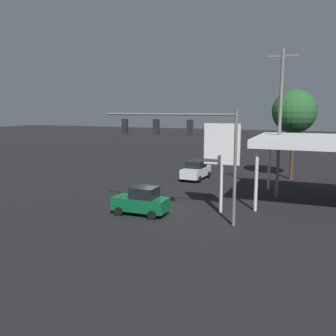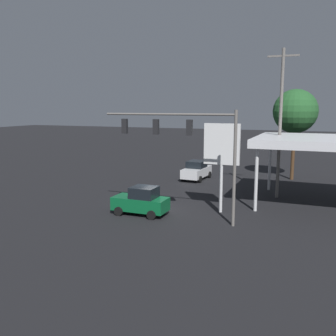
{
  "view_description": "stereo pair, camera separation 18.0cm",
  "coord_description": "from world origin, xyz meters",
  "px_view_note": "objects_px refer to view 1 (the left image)",
  "views": [
    {
      "loc": [
        -10.37,
        23.89,
        7.37
      ],
      "look_at": [
        0.0,
        -2.0,
        2.81
      ],
      "focal_mm": 40.0,
      "sensor_mm": 36.0,
      "label": 1
    },
    {
      "loc": [
        -10.54,
        23.82,
        7.37
      ],
      "look_at": [
        0.0,
        -2.0,
        2.81
      ],
      "focal_mm": 40.0,
      "sensor_mm": 36.0,
      "label": 2
    }
  ],
  "objects_px": {
    "utility_pole": "(280,121)",
    "hatchback_crossing": "(142,201)",
    "price_sign": "(222,148)",
    "sedan_far": "(196,170)",
    "street_tree": "(294,112)",
    "traffic_signal_assembly": "(184,138)"
  },
  "relations": [
    {
      "from": "price_sign",
      "to": "sedan_far",
      "type": "xyz_separation_m",
      "value": [
        5.32,
        -10.95,
        -3.6
      ]
    },
    {
      "from": "street_tree",
      "to": "hatchback_crossing",
      "type": "bearing_deg",
      "value": 63.23
    },
    {
      "from": "utility_pole",
      "to": "street_tree",
      "type": "bearing_deg",
      "value": -93.74
    },
    {
      "from": "traffic_signal_assembly",
      "to": "utility_pole",
      "type": "height_order",
      "value": "utility_pole"
    },
    {
      "from": "price_sign",
      "to": "hatchback_crossing",
      "type": "bearing_deg",
      "value": 28.27
    },
    {
      "from": "price_sign",
      "to": "sedan_far",
      "type": "relative_size",
      "value": 1.39
    },
    {
      "from": "traffic_signal_assembly",
      "to": "price_sign",
      "type": "distance_m",
      "value": 3.41
    },
    {
      "from": "utility_pole",
      "to": "hatchback_crossing",
      "type": "height_order",
      "value": "utility_pole"
    },
    {
      "from": "traffic_signal_assembly",
      "to": "sedan_far",
      "type": "height_order",
      "value": "traffic_signal_assembly"
    },
    {
      "from": "utility_pole",
      "to": "sedan_far",
      "type": "bearing_deg",
      "value": -29.99
    },
    {
      "from": "utility_pole",
      "to": "hatchback_crossing",
      "type": "distance_m",
      "value": 13.03
    },
    {
      "from": "price_sign",
      "to": "street_tree",
      "type": "height_order",
      "value": "street_tree"
    },
    {
      "from": "traffic_signal_assembly",
      "to": "sedan_far",
      "type": "relative_size",
      "value": 2.01
    },
    {
      "from": "utility_pole",
      "to": "price_sign",
      "type": "relative_size",
      "value": 1.9
    },
    {
      "from": "utility_pole",
      "to": "sedan_far",
      "type": "xyz_separation_m",
      "value": [
        8.53,
        -4.92,
        -5.29
      ]
    },
    {
      "from": "traffic_signal_assembly",
      "to": "street_tree",
      "type": "xyz_separation_m",
      "value": [
        -5.6,
        -17.36,
        1.49
      ]
    },
    {
      "from": "traffic_signal_assembly",
      "to": "sedan_far",
      "type": "distance_m",
      "value": 14.82
    },
    {
      "from": "utility_pole",
      "to": "hatchback_crossing",
      "type": "xyz_separation_m",
      "value": [
        8.15,
        8.68,
        -5.3
      ]
    },
    {
      "from": "price_sign",
      "to": "hatchback_crossing",
      "type": "xyz_separation_m",
      "value": [
        4.93,
        2.65,
        -3.61
      ]
    },
    {
      "from": "hatchback_crossing",
      "to": "street_tree",
      "type": "height_order",
      "value": "street_tree"
    },
    {
      "from": "traffic_signal_assembly",
      "to": "price_sign",
      "type": "xyz_separation_m",
      "value": [
        -1.82,
        -2.74,
        -0.87
      ]
    },
    {
      "from": "price_sign",
      "to": "traffic_signal_assembly",
      "type": "bearing_deg",
      "value": 56.4
    }
  ]
}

